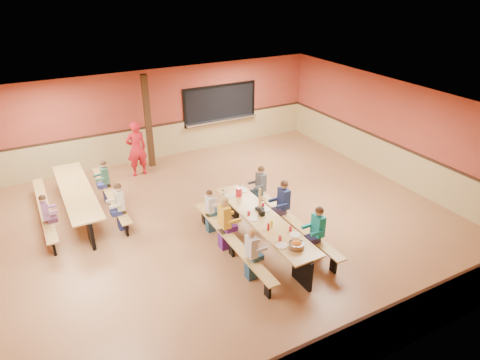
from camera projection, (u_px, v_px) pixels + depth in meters
ground at (214, 227)px, 10.77m from camera, size 12.00×12.00×0.00m
room_envelope at (214, 203)px, 10.46m from camera, size 12.04×10.04×3.02m
kitchen_pass_through at (220, 106)px, 15.12m from camera, size 2.78×0.28×1.38m
structural_post at (148, 122)px, 13.49m from camera, size 0.18×0.18×3.00m
cafeteria_table_main at (263, 226)px, 9.84m from camera, size 1.91×3.70×0.74m
cafeteria_table_second at (78, 197)px, 11.10m from camera, size 1.91×3.70×0.74m
seated_child_white_left at (251, 254)px, 8.76m from camera, size 0.36×0.30×1.19m
seated_adult_yellow at (225, 223)px, 9.71m from camera, size 0.42×0.34×1.32m
seated_child_grey_left at (210, 211)px, 10.39m from camera, size 0.32×0.27×1.12m
seated_child_teal_right at (317, 233)px, 9.41m from camera, size 0.39×0.32×1.26m
seated_child_navy_right at (283, 205)px, 10.47m from camera, size 0.41×0.34×1.29m
seated_child_char_right at (261, 188)px, 11.34m from camera, size 0.38×0.31×1.23m
seated_child_purple_sec at (47, 217)px, 10.09m from camera, size 0.34×0.28×1.16m
seated_child_green_sec at (106, 181)px, 11.75m from camera, size 0.36×0.30×1.20m
seated_child_tan_sec at (120, 207)px, 10.46m from camera, size 0.38×0.31×1.24m
standing_woman at (136, 149)px, 13.13m from camera, size 0.66×0.46×1.76m
punch_pitcher at (239, 192)px, 10.66m from camera, size 0.16×0.16×0.22m
chip_bowl at (296, 245)px, 8.68m from camera, size 0.32×0.32×0.15m
napkin_dispenser at (262, 213)px, 9.83m from camera, size 0.10×0.14×0.13m
condiment_mustard at (272, 224)px, 9.38m from camera, size 0.06×0.06×0.17m
condiment_ketchup at (268, 227)px, 9.27m from camera, size 0.06×0.06×0.17m
table_paddle at (260, 205)px, 10.03m from camera, size 0.16×0.16×0.56m
place_settings at (264, 216)px, 9.72m from camera, size 0.65×3.30×0.11m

